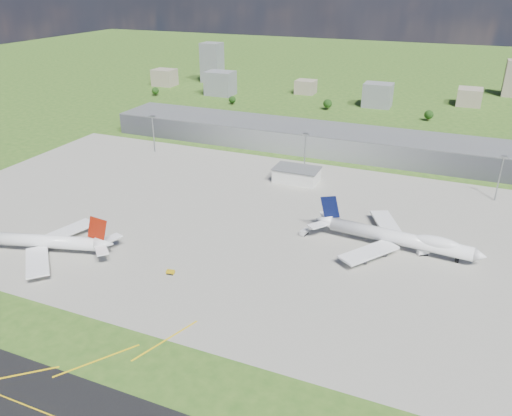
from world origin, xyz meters
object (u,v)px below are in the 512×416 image
at_px(airliner_blue_quad, 399,238).
at_px(tug_yellow, 170,272).
at_px(airliner_red_twin, 41,242).
at_px(van_white_far, 423,252).
at_px(van_white_near, 304,232).

relative_size(airliner_blue_quad, tug_yellow, 21.12).
distance_m(airliner_blue_quad, tug_yellow, 101.98).
xyz_separation_m(airliner_red_twin, airliner_blue_quad, (146.74, 63.75, 0.43)).
distance_m(tug_yellow, van_white_far, 110.62).
xyz_separation_m(van_white_near, van_white_far, (54.36, 2.02, -0.04)).
height_order(tug_yellow, van_white_far, van_white_far).
xyz_separation_m(airliner_red_twin, van_white_near, (103.50, 60.59, -3.79)).
bearing_deg(tug_yellow, van_white_far, 21.33).
xyz_separation_m(airliner_blue_quad, tug_yellow, (-83.85, -57.85, -4.66)).
relative_size(airliner_red_twin, van_white_far, 12.70).
bearing_deg(van_white_far, tug_yellow, 177.89).
xyz_separation_m(airliner_red_twin, van_white_far, (157.86, 62.61, -3.83)).
relative_size(airliner_red_twin, van_white_near, 12.37).
xyz_separation_m(airliner_red_twin, tug_yellow, (62.89, 5.90, -4.23)).
height_order(airliner_blue_quad, tug_yellow, airliner_blue_quad).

